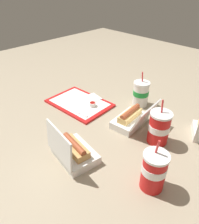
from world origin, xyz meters
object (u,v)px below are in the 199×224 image
object	(u,v)px
ketchup_cup	(93,104)
soda_cup_center	(159,127)
clamshell_hotdog_center	(73,151)
plastic_fork	(80,113)
food_tray	(79,103)
soda_cup_back	(141,93)
soda_cup_left	(154,171)
clamshell_hotdog_front	(131,119)

from	to	relation	value
ketchup_cup	soda_cup_center	xyz separation A→B (m)	(-0.44, -0.01, 0.06)
clamshell_hotdog_center	soda_cup_center	world-z (taller)	soda_cup_center
plastic_fork	clamshell_hotdog_center	world-z (taller)	clamshell_hotdog_center
food_tray	ketchup_cup	distance (m)	0.10
soda_cup_back	soda_cup_center	bearing A→B (deg)	140.40
soda_cup_left	soda_cup_center	xyz separation A→B (m)	(0.13, -0.24, -0.00)
food_tray	plastic_fork	xyz separation A→B (m)	(-0.10, 0.08, 0.01)
ketchup_cup	soda_cup_back	distance (m)	0.30
soda_cup_back	soda_cup_center	size ratio (longest dim) A/B	0.95
clamshell_hotdog_center	soda_cup_back	size ratio (longest dim) A/B	1.04
clamshell_hotdog_front	soda_cup_back	bearing A→B (deg)	-65.35
clamshell_hotdog_front	soda_cup_center	world-z (taller)	soda_cup_center
ketchup_cup	clamshell_hotdog_center	distance (m)	0.43
clamshell_hotdog_front	soda_cup_back	distance (m)	0.23
plastic_fork	soda_cup_center	bearing A→B (deg)	-170.00
soda_cup_left	soda_cup_center	bearing A→B (deg)	-61.60
clamshell_hotdog_center	clamshell_hotdog_front	distance (m)	0.38
ketchup_cup	plastic_fork	size ratio (longest dim) A/B	0.36
clamshell_hotdog_front	soda_cup_left	size ratio (longest dim) A/B	0.98
plastic_fork	clamshell_hotdog_front	bearing A→B (deg)	-157.57
plastic_fork	soda_cup_left	world-z (taller)	soda_cup_left
food_tray	soda_cup_back	bearing A→B (deg)	-135.64
plastic_fork	soda_cup_center	size ratio (longest dim) A/B	0.49
plastic_fork	soda_cup_back	xyz separation A→B (m)	(-0.17, -0.34, 0.06)
plastic_fork	soda_cup_left	xyz separation A→B (m)	(-0.56, 0.12, 0.07)
soda_cup_left	soda_cup_center	world-z (taller)	same
ketchup_cup	soda_cup_center	size ratio (longest dim) A/B	0.18
clamshell_hotdog_center	clamshell_hotdog_front	world-z (taller)	clamshell_hotdog_center
soda_cup_left	soda_cup_back	bearing A→B (deg)	-49.37
clamshell_hotdog_center	soda_cup_back	distance (m)	0.59
soda_cup_back	soda_cup_left	bearing A→B (deg)	130.63
clamshell_hotdog_front	soda_cup_left	distance (m)	0.40
food_tray	clamshell_hotdog_center	size ratio (longest dim) A/B	1.74
food_tray	plastic_fork	distance (m)	0.13
plastic_fork	clamshell_hotdog_front	xyz separation A→B (m)	(-0.26, -0.14, 0.02)
soda_cup_back	food_tray	bearing A→B (deg)	44.36
clamshell_hotdog_front	ketchup_cup	bearing A→B (deg)	6.55
plastic_fork	clamshell_hotdog_center	distance (m)	0.34
food_tray	soda_cup_center	xyz separation A→B (m)	(-0.53, -0.04, 0.08)
clamshell_hotdog_front	clamshell_hotdog_center	bearing A→B (deg)	86.48
plastic_fork	clamshell_hotdog_front	world-z (taller)	clamshell_hotdog_front
soda_cup_center	food_tray	bearing A→B (deg)	4.43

